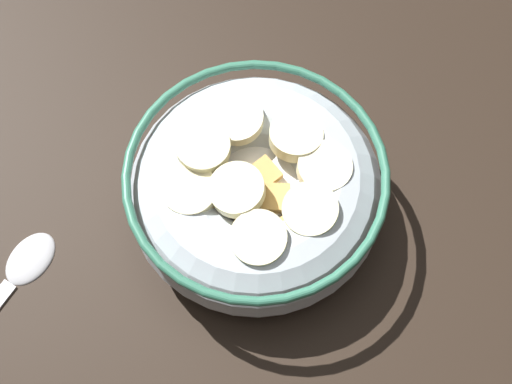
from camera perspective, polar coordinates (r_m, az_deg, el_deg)
ground_plane at (r=50.87cm, az=0.00°, el=-1.79°), size 130.46×130.46×2.00cm
cereal_bowl at (r=46.83cm, az=-0.00°, el=0.19°), size 16.93×16.93×6.93cm
spoon at (r=50.59cm, az=-19.38°, el=-7.17°), size 15.67×5.08×0.80cm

